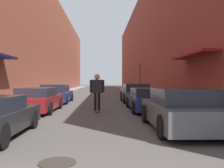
{
  "coord_description": "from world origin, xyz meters",
  "views": [
    {
      "loc": [
        0.44,
        -1.51,
        1.54
      ],
      "look_at": [
        0.96,
        12.48,
        1.36
      ],
      "focal_mm": 40.0,
      "sensor_mm": 36.0,
      "label": 1
    }
  ],
  "objects_px": {
    "skateboarder": "(97,88)",
    "parked_car_left_1": "(38,100)",
    "parked_car_right_1": "(148,99)",
    "parked_car_left_2": "(56,94)",
    "parked_car_right_2": "(136,93)",
    "manhole_cover": "(57,163)",
    "traffic_light": "(140,75)",
    "parked_car_right_0": "(181,110)"
  },
  "relations": [
    {
      "from": "parked_car_right_0",
      "to": "skateboarder",
      "type": "bearing_deg",
      "value": 120.7
    },
    {
      "from": "parked_car_right_1",
      "to": "skateboarder",
      "type": "relative_size",
      "value": 2.44
    },
    {
      "from": "parked_car_left_2",
      "to": "parked_car_right_0",
      "type": "xyz_separation_m",
      "value": [
        5.74,
        -10.03,
        0.02
      ]
    },
    {
      "from": "manhole_cover",
      "to": "traffic_light",
      "type": "height_order",
      "value": "traffic_light"
    },
    {
      "from": "parked_car_right_1",
      "to": "skateboarder",
      "type": "distance_m",
      "value": 2.73
    },
    {
      "from": "parked_car_right_1",
      "to": "parked_car_right_0",
      "type": "bearing_deg",
      "value": -88.74
    },
    {
      "from": "parked_car_left_1",
      "to": "parked_car_right_2",
      "type": "relative_size",
      "value": 1.03
    },
    {
      "from": "parked_car_left_1",
      "to": "traffic_light",
      "type": "height_order",
      "value": "traffic_light"
    },
    {
      "from": "manhole_cover",
      "to": "traffic_light",
      "type": "relative_size",
      "value": 0.2
    },
    {
      "from": "traffic_light",
      "to": "parked_car_right_1",
      "type": "bearing_deg",
      "value": -97.18
    },
    {
      "from": "parked_car_left_2",
      "to": "manhole_cover",
      "type": "distance_m",
      "value": 13.31
    },
    {
      "from": "parked_car_right_1",
      "to": "parked_car_right_2",
      "type": "xyz_separation_m",
      "value": [
        0.05,
        5.2,
        0.07
      ]
    },
    {
      "from": "parked_car_left_1",
      "to": "parked_car_left_2",
      "type": "distance_m",
      "value": 5.26
    },
    {
      "from": "parked_car_left_1",
      "to": "skateboarder",
      "type": "relative_size",
      "value": 2.3
    },
    {
      "from": "parked_car_left_1",
      "to": "skateboarder",
      "type": "distance_m",
      "value": 2.99
    },
    {
      "from": "parked_car_left_2",
      "to": "parked_car_right_2",
      "type": "bearing_deg",
      "value": 2.64
    },
    {
      "from": "parked_car_right_2",
      "to": "parked_car_left_1",
      "type": "bearing_deg",
      "value": -135.38
    },
    {
      "from": "parked_car_right_0",
      "to": "parked_car_left_2",
      "type": "bearing_deg",
      "value": 119.8
    },
    {
      "from": "parked_car_right_2",
      "to": "parked_car_right_1",
      "type": "bearing_deg",
      "value": -90.53
    },
    {
      "from": "parked_car_right_0",
      "to": "parked_car_right_2",
      "type": "height_order",
      "value": "parked_car_right_2"
    },
    {
      "from": "parked_car_right_2",
      "to": "manhole_cover",
      "type": "xyz_separation_m",
      "value": [
        -3.23,
        -13.33,
        -0.63
      ]
    },
    {
      "from": "parked_car_left_1",
      "to": "skateboarder",
      "type": "height_order",
      "value": "skateboarder"
    },
    {
      "from": "parked_car_right_2",
      "to": "manhole_cover",
      "type": "bearing_deg",
      "value": -103.63
    },
    {
      "from": "parked_car_right_2",
      "to": "manhole_cover",
      "type": "distance_m",
      "value": 13.73
    },
    {
      "from": "skateboarder",
      "to": "parked_car_left_1",
      "type": "bearing_deg",
      "value": 176.6
    },
    {
      "from": "parked_car_right_1",
      "to": "skateboarder",
      "type": "bearing_deg",
      "value": -169.4
    },
    {
      "from": "parked_car_right_1",
      "to": "manhole_cover",
      "type": "xyz_separation_m",
      "value": [
        -3.19,
        -8.13,
        -0.57
      ]
    },
    {
      "from": "parked_car_left_1",
      "to": "parked_car_left_2",
      "type": "bearing_deg",
      "value": 90.93
    },
    {
      "from": "parked_car_left_2",
      "to": "parked_car_right_2",
      "type": "height_order",
      "value": "parked_car_right_2"
    },
    {
      "from": "manhole_cover",
      "to": "traffic_light",
      "type": "bearing_deg",
      "value": 78.21
    },
    {
      "from": "parked_car_right_1",
      "to": "parked_car_right_2",
      "type": "relative_size",
      "value": 1.09
    },
    {
      "from": "parked_car_left_2",
      "to": "manhole_cover",
      "type": "relative_size",
      "value": 6.81
    },
    {
      "from": "traffic_light",
      "to": "parked_car_left_1",
      "type": "bearing_deg",
      "value": -113.13
    },
    {
      "from": "parked_car_right_0",
      "to": "traffic_light",
      "type": "distance_m",
      "value": 23.21
    },
    {
      "from": "parked_car_right_0",
      "to": "traffic_light",
      "type": "height_order",
      "value": "traffic_light"
    },
    {
      "from": "parked_car_right_2",
      "to": "parked_car_right_0",
      "type": "bearing_deg",
      "value": -89.65
    },
    {
      "from": "parked_car_right_0",
      "to": "traffic_light",
      "type": "relative_size",
      "value": 1.24
    },
    {
      "from": "parked_car_right_1",
      "to": "parked_car_right_2",
      "type": "height_order",
      "value": "parked_car_right_2"
    },
    {
      "from": "skateboarder",
      "to": "parked_car_right_1",
      "type": "bearing_deg",
      "value": 10.6
    },
    {
      "from": "skateboarder",
      "to": "traffic_light",
      "type": "distance_m",
      "value": 19.13
    },
    {
      "from": "parked_car_left_2",
      "to": "skateboarder",
      "type": "distance_m",
      "value": 6.24
    },
    {
      "from": "parked_car_left_1",
      "to": "parked_car_left_2",
      "type": "relative_size",
      "value": 0.91
    }
  ]
}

